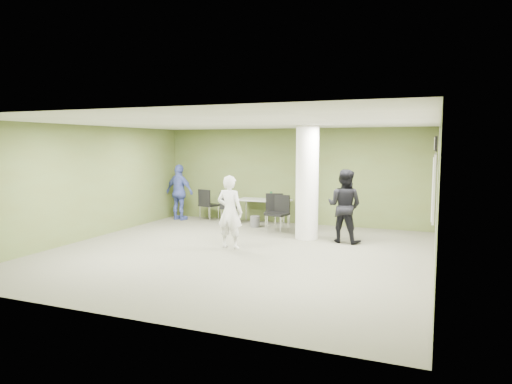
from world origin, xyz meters
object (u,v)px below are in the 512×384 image
at_px(woman_white, 230,212).
at_px(chair_back_left, 207,202).
at_px(man_black, 344,206).
at_px(folding_table, 265,201).
at_px(man_blue, 180,192).

bearing_deg(woman_white, chair_back_left, -52.72).
height_order(woman_white, man_black, man_black).
distance_m(folding_table, man_black, 3.12).
xyz_separation_m(woman_white, man_blue, (-3.08, 2.94, 0.03)).
bearing_deg(chair_back_left, folding_table, -162.02).
bearing_deg(folding_table, chair_back_left, -176.37).
distance_m(woman_white, man_blue, 4.26).
xyz_separation_m(folding_table, man_blue, (-2.70, -0.29, 0.18)).
bearing_deg(man_black, folding_table, -20.73).
relative_size(folding_table, man_black, 0.88).
xyz_separation_m(chair_back_left, man_black, (4.48, -1.52, 0.31)).
height_order(man_black, man_blue, man_black).
xyz_separation_m(chair_back_left, man_blue, (-0.87, -0.16, 0.29)).
xyz_separation_m(chair_back_left, woman_white, (2.21, -3.11, 0.26)).
distance_m(woman_white, man_black, 2.77).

